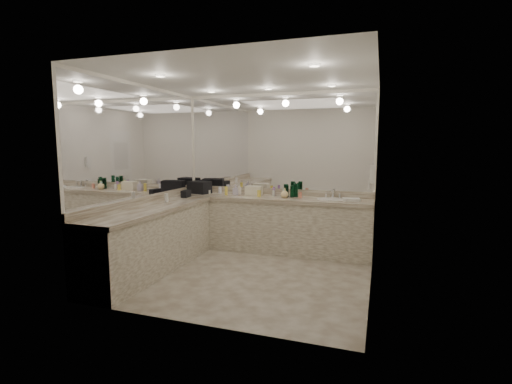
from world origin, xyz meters
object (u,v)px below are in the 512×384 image
(sink, at_px, (331,200))
(soap_bottle_b, at_px, (236,190))
(wall_phone, at_px, (372,174))
(black_toiletry_bag, at_px, (199,187))
(cream_cosmetic_case, at_px, (254,191))
(soap_bottle_a, at_px, (239,189))
(hand_towel, at_px, (351,200))
(soap_bottle_c, at_px, (285,193))

(sink, height_order, soap_bottle_b, soap_bottle_b)
(wall_phone, relative_size, black_toiletry_bag, 0.63)
(sink, relative_size, black_toiletry_bag, 1.16)
(cream_cosmetic_case, bearing_deg, black_toiletry_bag, -178.16)
(soap_bottle_a, bearing_deg, hand_towel, -2.98)
(wall_phone, xyz_separation_m, cream_cosmetic_case, (-1.90, 0.57, -0.37))
(sink, relative_size, hand_towel, 1.77)
(sink, relative_size, cream_cosmetic_case, 1.62)
(black_toiletry_bag, relative_size, soap_bottle_c, 2.38)
(sink, distance_m, black_toiletry_bag, 2.28)
(cream_cosmetic_case, relative_size, soap_bottle_a, 1.42)
(sink, height_order, hand_towel, hand_towel)
(black_toiletry_bag, xyz_separation_m, hand_towel, (2.59, -0.07, -0.09))
(wall_phone, relative_size, soap_bottle_a, 1.26)
(cream_cosmetic_case, height_order, soap_bottle_b, soap_bottle_b)
(hand_towel, relative_size, soap_bottle_c, 1.56)
(wall_phone, distance_m, hand_towel, 0.68)
(hand_towel, xyz_separation_m, soap_bottle_b, (-1.90, 0.05, 0.07))
(hand_towel, xyz_separation_m, soap_bottle_c, (-1.04, 0.01, 0.06))
(soap_bottle_c, bearing_deg, wall_phone, -18.31)
(black_toiletry_bag, xyz_separation_m, soap_bottle_b, (0.69, -0.02, -0.02))
(sink, xyz_separation_m, black_toiletry_bag, (-2.28, 0.00, 0.11))
(soap_bottle_a, bearing_deg, soap_bottle_c, -6.38)
(sink, xyz_separation_m, wall_phone, (0.61, -0.50, 0.46))
(black_toiletry_bag, distance_m, soap_bottle_a, 0.74)
(cream_cosmetic_case, xyz_separation_m, soap_bottle_b, (-0.29, -0.09, 0.01))
(sink, height_order, soap_bottle_c, soap_bottle_c)
(black_toiletry_bag, bearing_deg, hand_towel, -1.47)
(black_toiletry_bag, distance_m, soap_bottle_c, 1.55)
(cream_cosmetic_case, distance_m, soap_bottle_a, 0.25)
(soap_bottle_b, bearing_deg, sink, 0.53)
(soap_bottle_b, distance_m, soap_bottle_c, 0.86)
(sink, distance_m, cream_cosmetic_case, 1.30)
(wall_phone, height_order, soap_bottle_b, wall_phone)
(soap_bottle_b, bearing_deg, soap_bottle_a, 44.36)
(cream_cosmetic_case, bearing_deg, sink, -5.60)
(soap_bottle_c, bearing_deg, sink, 4.54)
(sink, xyz_separation_m, soap_bottle_a, (-1.54, 0.03, 0.10))
(wall_phone, height_order, soap_bottle_a, wall_phone)
(cream_cosmetic_case, relative_size, soap_bottle_b, 1.51)
(black_toiletry_bag, relative_size, soap_bottle_b, 2.11)
(hand_towel, bearing_deg, black_toiletry_bag, 178.53)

